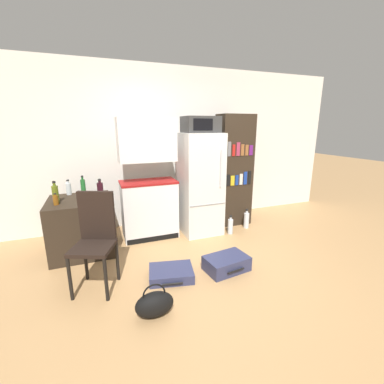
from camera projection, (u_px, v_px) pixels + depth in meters
ground_plane at (213, 275)px, 3.05m from camera, size 24.00×24.00×0.00m
wall_back at (176, 147)px, 4.58m from camera, size 6.40×0.10×2.69m
side_table at (82, 226)px, 3.54m from camera, size 0.80×0.79×0.76m
kitchen_hutch at (148, 184)px, 3.91m from camera, size 0.84×0.47×1.83m
refrigerator at (200, 184)px, 4.13m from camera, size 0.61×0.66×1.61m
microwave at (200, 125)px, 3.89m from camera, size 0.52×0.43×0.24m
bookshelf at (234, 171)px, 4.46m from camera, size 0.59×0.36×1.90m
bottle_clear_short at (69, 188)px, 3.66m from camera, size 0.07×0.07×0.22m
bottle_green_tall at (83, 186)px, 3.69m from camera, size 0.06×0.06×0.27m
bottle_olive_oil at (55, 194)px, 3.28m from camera, size 0.08×0.08×0.28m
bottle_amber_beer at (56, 200)px, 3.19m from camera, size 0.06×0.06×0.15m
bottle_wine_dark at (100, 189)px, 3.56m from camera, size 0.08×0.08×0.25m
bowl at (87, 195)px, 3.58m from camera, size 0.17×0.17×0.05m
chair at (95, 233)px, 2.72m from camera, size 0.52×0.52×1.05m
suitcase_large_flat at (226, 263)px, 3.13m from camera, size 0.56×0.41×0.18m
suitcase_small_flat at (171, 273)px, 2.97m from camera, size 0.57×0.47×0.11m
handbag at (155, 304)px, 2.36m from camera, size 0.36×0.20×0.33m
water_bottle_front at (230, 226)px, 4.17m from camera, size 0.09×0.09×0.31m
water_bottle_middle at (246, 220)px, 4.41m from camera, size 0.09×0.09×0.34m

